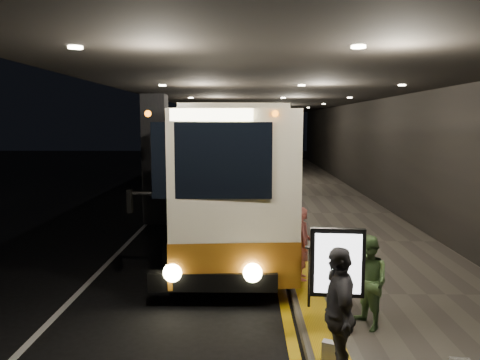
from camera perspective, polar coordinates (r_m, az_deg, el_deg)
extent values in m
plane|color=black|center=(12.51, -6.76, -9.04)|extent=(90.00, 90.00, 0.00)
cube|color=silver|center=(17.60, -10.44, -4.38)|extent=(0.12, 50.00, 0.01)
cube|color=gold|center=(17.28, 3.23, -4.49)|extent=(0.18, 50.00, 0.01)
cube|color=#514C44|center=(17.53, 11.11, -4.21)|extent=(4.50, 50.00, 0.15)
cube|color=gold|center=(17.28, 4.89, -3.99)|extent=(0.50, 50.00, 0.01)
cube|color=black|center=(17.75, 18.53, 5.21)|extent=(0.10, 50.00, 6.00)
cube|color=black|center=(16.27, -10.26, 2.50)|extent=(0.80, 0.80, 4.40)
cube|color=black|center=(28.12, -5.56, 4.45)|extent=(0.80, 0.80, 4.40)
cube|color=black|center=(16.98, 3.85, 10.89)|extent=(9.00, 50.00, 0.40)
cube|color=beige|center=(14.23, -1.67, 1.36)|extent=(3.24, 11.85, 3.32)
cube|color=#936015|center=(14.40, -1.65, -3.47)|extent=(3.27, 11.87, 0.88)
cube|color=black|center=(8.31, -3.46, 2.36)|extent=(2.15, 0.21, 1.37)
cube|color=black|center=(8.86, -3.31, -12.22)|extent=(2.40, 0.42, 0.34)
cylinder|color=black|center=(10.98, -8.31, -8.71)|extent=(0.27, 0.98, 0.98)
cylinder|color=black|center=(10.86, 3.37, -8.83)|extent=(0.27, 0.98, 0.98)
cylinder|color=black|center=(18.37, -4.55, -2.28)|extent=(0.27, 0.98, 0.98)
cylinder|color=black|center=(18.29, 2.33, -2.30)|extent=(0.27, 0.98, 0.98)
sphere|color=#FFEAA5|center=(8.79, -8.22, -11.09)|extent=(0.35, 0.35, 0.35)
sphere|color=#FFEAA5|center=(8.69, 1.54, -11.24)|extent=(0.35, 0.35, 0.35)
cube|color=#FFF2BF|center=(8.27, -3.51, 7.95)|extent=(1.46, 0.15, 0.21)
cube|color=beige|center=(30.41, -0.58, 4.62)|extent=(3.04, 12.48, 3.51)
cube|color=#936015|center=(30.49, -0.57, 2.19)|extent=(3.06, 12.50, 0.93)
cube|color=black|center=(24.16, -0.95, 5.83)|extent=(2.27, 0.14, 1.45)
cube|color=black|center=(24.41, -0.93, 0.25)|extent=(2.54, 0.34, 0.36)
cylinder|color=black|center=(26.68, -3.30, 0.71)|extent=(0.29, 1.03, 1.03)
cylinder|color=black|center=(26.61, 1.74, 0.70)|extent=(0.29, 1.03, 1.03)
cylinder|color=black|center=(34.68, -2.34, 2.18)|extent=(0.29, 1.03, 1.03)
cylinder|color=black|center=(34.63, 1.54, 2.17)|extent=(0.29, 1.03, 1.03)
cube|color=beige|center=(40.72, -0.15, 4.85)|extent=(2.89, 10.95, 3.07)
cube|color=#936015|center=(40.77, -0.15, 3.26)|extent=(2.92, 10.98, 0.81)
cube|color=black|center=(35.25, -0.31, 5.61)|extent=(1.99, 0.18, 1.26)
cube|color=black|center=(35.44, -0.30, 2.25)|extent=(2.22, 0.38, 0.32)
cylinder|color=black|center=(37.41, -1.79, 2.43)|extent=(0.25, 0.90, 0.90)
cylinder|color=black|center=(37.37, 1.30, 2.43)|extent=(0.25, 0.90, 0.90)
cylinder|color=black|center=(44.43, -1.37, 3.17)|extent=(0.25, 0.90, 0.90)
cylinder|color=black|center=(44.40, 1.23, 3.16)|extent=(0.25, 0.90, 0.90)
imported|color=#C6635C|center=(10.01, 7.60, -7.67)|extent=(0.37, 0.57, 1.55)
imported|color=#588047|center=(7.93, 15.28, -11.94)|extent=(0.69, 0.85, 1.52)
imported|color=#4C4C51|center=(6.31, 11.91, -15.72)|extent=(0.54, 1.04, 1.76)
cube|color=beige|center=(7.05, 10.94, -19.78)|extent=(0.25, 0.20, 0.28)
cylinder|color=black|center=(7.61, 11.60, -16.07)|extent=(0.08, 0.08, 0.67)
cube|color=black|center=(7.32, 11.77, -9.82)|extent=(0.82, 0.17, 1.06)
cube|color=white|center=(7.26, 11.86, -9.96)|extent=(0.69, 0.08, 0.91)
cylinder|color=black|center=(8.61, 8.44, -11.67)|extent=(0.05, 0.05, 1.11)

